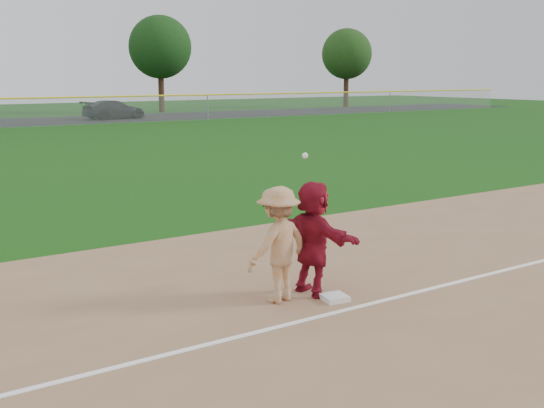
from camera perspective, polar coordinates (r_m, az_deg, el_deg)
ground at (r=11.35m, az=4.31°, el=-7.64°), size 160.00×160.00×0.00m
foul_line at (r=10.76m, az=6.99°, el=-8.59°), size 60.00×0.10×0.01m
first_base at (r=11.06m, az=5.25°, el=-7.81°), size 0.45×0.45×0.09m
base_runner at (r=11.12m, az=3.49°, el=-2.85°), size 0.59×1.76×1.89m
car_right at (r=57.69m, az=-13.07°, el=7.70°), size 5.49×2.86×1.52m
first_base_play at (r=10.75m, az=0.54°, el=-3.41°), size 1.30×0.89×2.36m
tree_3 at (r=67.66m, az=-9.35°, el=12.82°), size 6.00×6.00×9.19m
tree_4 at (r=78.31m, az=6.27°, el=12.36°), size 5.60×5.60×8.67m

